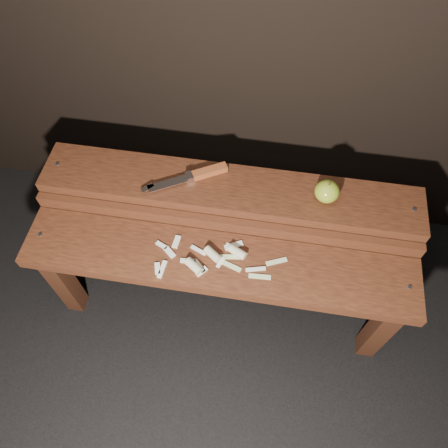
# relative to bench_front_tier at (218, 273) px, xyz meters

# --- Properties ---
(ground) EXTENTS (60.00, 60.00, 0.00)m
(ground) POSITION_rel_bench_front_tier_xyz_m (0.00, 0.06, -0.35)
(ground) COLOR black
(bench_front_tier) EXTENTS (1.20, 0.20, 0.42)m
(bench_front_tier) POSITION_rel_bench_front_tier_xyz_m (0.00, 0.00, 0.00)
(bench_front_tier) COLOR #36190D
(bench_front_tier) RESTS_ON ground
(bench_rear_tier) EXTENTS (1.20, 0.21, 0.50)m
(bench_rear_tier) POSITION_rel_bench_front_tier_xyz_m (0.00, 0.23, 0.06)
(bench_rear_tier) COLOR #36190D
(bench_rear_tier) RESTS_ON ground
(apple) EXTENTS (0.07, 0.07, 0.08)m
(apple) POSITION_rel_bench_front_tier_xyz_m (0.29, 0.23, 0.18)
(apple) COLOR olive
(apple) RESTS_ON bench_rear_tier
(knife) EXTENTS (0.25, 0.15, 0.02)m
(knife) POSITION_rel_bench_front_tier_xyz_m (-0.10, 0.25, 0.16)
(knife) COLOR brown
(knife) RESTS_ON bench_rear_tier
(apple_scraps) EXTENTS (0.40, 0.16, 0.03)m
(apple_scraps) POSITION_rel_bench_front_tier_xyz_m (-0.02, 0.01, 0.08)
(apple_scraps) COLOR beige
(apple_scraps) RESTS_ON bench_front_tier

